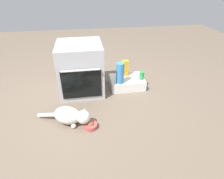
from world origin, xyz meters
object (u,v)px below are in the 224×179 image
Objects in this scene: oven at (81,68)px; food_bowl at (91,125)px; soda_can at (142,75)px; juice_carton at (125,68)px; pantry_cabinet at (127,82)px; cat at (70,116)px; water_bottle at (120,73)px.

oven is 0.88m from food_bowl.
juice_carton is at bearing 143.82° from soda_can.
oven is 0.72m from pantry_cabinet.
cat is at bearing -101.33° from oven.
soda_can is (0.20, -0.07, 0.13)m from pantry_cabinet.
oven reaches higher than cat.
oven is 0.55m from water_bottle.
food_bowl is at bearing -136.35° from soda_can.
pantry_cabinet reaches higher than food_bowl.
pantry_cabinet is (0.66, 0.01, -0.28)m from oven.
juice_carton is (0.65, 0.10, -0.09)m from oven.
juice_carton is at bearing 61.12° from water_bottle.
oven reaches higher than juice_carton.
soda_can is (0.86, -0.06, -0.15)m from oven.
water_bottle is at bearing 56.57° from food_bowl.
oven is 0.77m from cat.
soda_can is at bearing 43.65° from food_bowl.
food_bowl is 1.11m from soda_can.
food_bowl is 0.25m from cat.
oven is 1.41× the size of pantry_cabinet.
water_bottle is (0.53, -0.11, -0.06)m from oven.
oven is at bearing -171.46° from juice_carton.
water_bottle is 0.35m from soda_can.
food_bowl is at bearing -125.71° from pantry_cabinet.
soda_can is at bearing -18.53° from pantry_cabinet.
food_bowl is 0.88m from water_bottle.
pantry_cabinet is at bearing -81.85° from juice_carton.
food_bowl is at bearing -122.41° from juice_carton.
cat reaches higher than pantry_cabinet.
cat is 1.15m from juice_carton.
juice_carton is at bearing 8.54° from oven.
pantry_cabinet is 0.28m from water_bottle.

